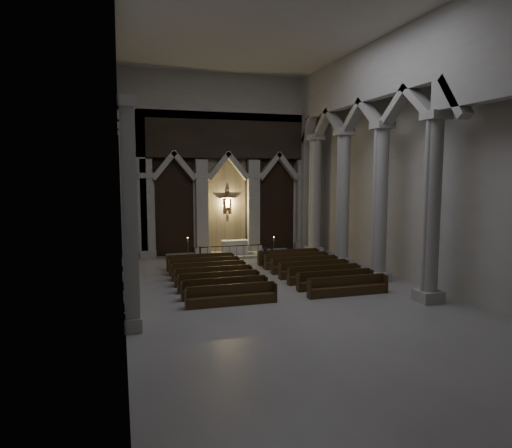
{
  "coord_description": "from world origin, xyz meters",
  "views": [
    {
      "loc": [
        -7.07,
        -18.66,
        5.5
      ],
      "look_at": [
        -0.57,
        3.0,
        2.97
      ],
      "focal_mm": 32.0,
      "sensor_mm": 36.0,
      "label": 1
    }
  ],
  "objects_px": {
    "worshipper": "(265,258)",
    "altar_rail": "(237,250)",
    "candle_stand_left": "(188,255)",
    "altar": "(235,247)",
    "candle_stand_right": "(274,252)",
    "pews": "(265,275)"
  },
  "relations": [
    {
      "from": "worshipper",
      "to": "altar_rail",
      "type": "bearing_deg",
      "value": 128.61
    },
    {
      "from": "candle_stand_left",
      "to": "worshipper",
      "type": "height_order",
      "value": "candle_stand_left"
    },
    {
      "from": "altar",
      "to": "altar_rail",
      "type": "bearing_deg",
      "value": -98.6
    },
    {
      "from": "candle_stand_left",
      "to": "candle_stand_right",
      "type": "distance_m",
      "value": 5.62
    },
    {
      "from": "candle_stand_left",
      "to": "altar",
      "type": "bearing_deg",
      "value": 22.55
    },
    {
      "from": "altar",
      "to": "candle_stand_left",
      "type": "xyz_separation_m",
      "value": [
        -3.32,
        -1.38,
        -0.18
      ]
    },
    {
      "from": "worshipper",
      "to": "altar",
      "type": "bearing_deg",
      "value": 120.38
    },
    {
      "from": "candle_stand_right",
      "to": "altar",
      "type": "bearing_deg",
      "value": 149.88
    },
    {
      "from": "worshipper",
      "to": "pews",
      "type": "bearing_deg",
      "value": -87.21
    },
    {
      "from": "altar",
      "to": "worshipper",
      "type": "xyz_separation_m",
      "value": [
        0.75,
        -4.38,
        -0.0
      ]
    },
    {
      "from": "altar",
      "to": "worshipper",
      "type": "distance_m",
      "value": 4.45
    },
    {
      "from": "candle_stand_left",
      "to": "worshipper",
      "type": "bearing_deg",
      "value": -36.5
    },
    {
      "from": "altar",
      "to": "pews",
      "type": "xyz_separation_m",
      "value": [
        -0.21,
        -7.36,
        -0.32
      ]
    },
    {
      "from": "altar_rail",
      "to": "candle_stand_right",
      "type": "relative_size",
      "value": 3.54
    },
    {
      "from": "pews",
      "to": "altar_rail",
      "type": "bearing_deg",
      "value": 90.0
    },
    {
      "from": "altar_rail",
      "to": "pews",
      "type": "bearing_deg",
      "value": -90.0
    },
    {
      "from": "candle_stand_right",
      "to": "pews",
      "type": "distance_m",
      "value": 6.53
    },
    {
      "from": "altar",
      "to": "candle_stand_left",
      "type": "relative_size",
      "value": 1.13
    },
    {
      "from": "altar_rail",
      "to": "pews",
      "type": "xyz_separation_m",
      "value": [
        -0.0,
        -5.95,
        -0.34
      ]
    },
    {
      "from": "altar_rail",
      "to": "candle_stand_left",
      "type": "relative_size",
      "value": 3.09
    },
    {
      "from": "altar_rail",
      "to": "candle_stand_right",
      "type": "xyz_separation_m",
      "value": [
        2.52,
        0.07,
        -0.26
      ]
    },
    {
      "from": "pews",
      "to": "worshipper",
      "type": "xyz_separation_m",
      "value": [
        0.96,
        2.98,
        0.32
      ]
    }
  ]
}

